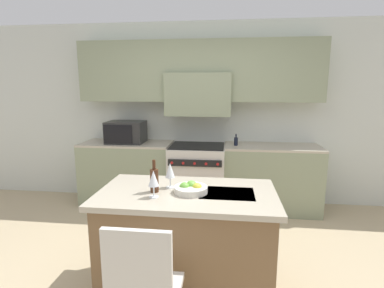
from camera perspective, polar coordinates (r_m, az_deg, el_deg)
The scene contains 11 objects.
ground_plane at distance 3.01m, azimuth -2.91°, elevation -24.91°, with size 10.00×10.00×0.00m, color tan.
back_cabinetry at distance 4.50m, azimuth 1.40°, elevation 8.72°, with size 10.00×0.46×2.70m.
back_counter at distance 4.44m, azimuth 1.02°, elevation -6.01°, with size 3.45×0.62×0.94m.
range_stove at distance 4.42m, azimuth 0.99°, elevation -6.18°, with size 0.79×0.70×0.93m.
microwave at distance 4.53m, azimuth -12.48°, elevation 2.24°, with size 0.54×0.42×0.32m.
kitchen_island at distance 2.70m, azimuth -0.92°, elevation -18.02°, with size 1.47×0.83×0.90m.
wine_bottle at distance 2.49m, azimuth -7.19°, elevation -6.77°, with size 0.07×0.07×0.27m.
wine_glass_near at distance 2.36m, azimuth -7.34°, elevation -6.66°, with size 0.08×0.08×0.22m.
wine_glass_far at distance 2.57m, azimuth -4.20°, elevation -5.16°, with size 0.08×0.08×0.22m.
fruit_bowl at distance 2.48m, azimuth -0.25°, elevation -8.50°, with size 0.28×0.28×0.10m.
oil_bottle_on_counter at distance 4.27m, azimuth 8.37°, elevation 0.55°, with size 0.05×0.05×0.16m.
Camera 1 is at (0.43, -2.41, 1.76)m, focal length 28.00 mm.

